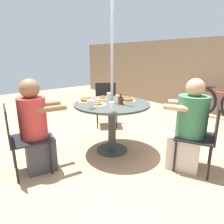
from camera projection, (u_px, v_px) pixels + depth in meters
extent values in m
plane|color=tan|center=(112.00, 150.00, 3.05)|extent=(12.00, 12.00, 0.00)
cube|color=#7A664C|center=(211.00, 76.00, 4.81)|extent=(10.00, 0.06, 1.82)
cylinder|color=#383D38|center=(112.00, 149.00, 3.05)|extent=(0.47, 0.47, 0.01)
cylinder|color=#383D38|center=(112.00, 128.00, 2.96)|extent=(0.12, 0.12, 0.71)
cylinder|color=#383D38|center=(112.00, 104.00, 2.85)|extent=(1.09, 1.09, 0.03)
cylinder|color=#ADADB2|center=(112.00, 83.00, 2.77)|extent=(0.04, 0.04, 2.06)
cylinder|color=black|center=(175.00, 156.00, 2.42)|extent=(0.02, 0.02, 0.42)
cylinder|color=black|center=(180.00, 144.00, 2.75)|extent=(0.02, 0.02, 0.42)
cylinder|color=black|center=(209.00, 164.00, 2.26)|extent=(0.02, 0.02, 0.42)
cylinder|color=black|center=(210.00, 150.00, 2.59)|extent=(0.02, 0.02, 0.42)
cube|color=black|center=(195.00, 137.00, 2.45)|extent=(0.58, 0.58, 0.02)
cube|color=black|center=(217.00, 123.00, 2.30)|extent=(0.18, 0.40, 0.41)
cube|color=beige|center=(184.00, 151.00, 2.55)|extent=(0.48, 0.46, 0.42)
cylinder|color=#38754C|center=(192.00, 117.00, 2.40)|extent=(0.36, 0.36, 0.51)
sphere|color=tan|center=(195.00, 88.00, 2.31)|extent=(0.22, 0.22, 0.22)
cylinder|color=tan|center=(176.00, 108.00, 2.32)|extent=(0.29, 0.17, 0.07)
cylinder|color=tan|center=(180.00, 103.00, 2.57)|extent=(0.29, 0.17, 0.07)
cylinder|color=black|center=(117.00, 118.00, 3.92)|extent=(0.02, 0.02, 0.42)
cylinder|color=black|center=(98.00, 118.00, 3.89)|extent=(0.02, 0.02, 0.42)
cylinder|color=black|center=(115.00, 113.00, 4.29)|extent=(0.02, 0.02, 0.42)
cylinder|color=black|center=(97.00, 113.00, 4.25)|extent=(0.02, 0.02, 0.42)
cube|color=black|center=(106.00, 105.00, 4.03)|extent=(0.63, 0.63, 0.02)
cube|color=black|center=(106.00, 93.00, 4.17)|extent=(0.26, 0.36, 0.41)
cylinder|color=black|center=(44.00, 146.00, 2.70)|extent=(0.02, 0.02, 0.42)
cylinder|color=black|center=(51.00, 158.00, 2.38)|extent=(0.02, 0.02, 0.42)
cylinder|color=black|center=(13.00, 153.00, 2.51)|extent=(0.02, 0.02, 0.42)
cylinder|color=black|center=(16.00, 167.00, 2.20)|extent=(0.02, 0.02, 0.42)
cube|color=black|center=(30.00, 139.00, 2.39)|extent=(0.53, 0.53, 0.02)
cube|color=black|center=(7.00, 125.00, 2.22)|extent=(0.42, 0.10, 0.41)
cube|color=#3D3D42|center=(41.00, 153.00, 2.50)|extent=(0.36, 0.39, 0.42)
cylinder|color=#B73833|center=(33.00, 118.00, 2.35)|extent=(0.32, 0.32, 0.50)
sphere|color=brown|center=(29.00, 89.00, 2.25)|extent=(0.23, 0.23, 0.23)
cylinder|color=brown|center=(47.00, 104.00, 2.52)|extent=(0.13, 0.34, 0.07)
cylinder|color=brown|center=(52.00, 109.00, 2.31)|extent=(0.13, 0.34, 0.07)
cylinder|color=silver|center=(127.00, 101.00, 2.96)|extent=(0.24, 0.24, 0.01)
cylinder|color=#AD7A3D|center=(127.00, 100.00, 2.96)|extent=(0.18, 0.18, 0.01)
cylinder|color=#AD7A3D|center=(127.00, 100.00, 2.96)|extent=(0.17, 0.17, 0.01)
cylinder|color=#AD7A3D|center=(128.00, 99.00, 2.95)|extent=(0.18, 0.18, 0.01)
cylinder|color=#AD7A3D|center=(127.00, 98.00, 2.95)|extent=(0.19, 0.19, 0.01)
ellipsoid|color=brown|center=(127.00, 98.00, 2.95)|extent=(0.14, 0.13, 0.00)
cube|color=#F4E084|center=(128.00, 97.00, 2.96)|extent=(0.02, 0.02, 0.01)
cylinder|color=silver|center=(87.00, 101.00, 2.92)|extent=(0.24, 0.24, 0.01)
cylinder|color=#AD7A3D|center=(87.00, 101.00, 2.92)|extent=(0.17, 0.17, 0.01)
cylinder|color=#AD7A3D|center=(87.00, 100.00, 2.92)|extent=(0.19, 0.19, 0.01)
cylinder|color=#AD7A3D|center=(87.00, 99.00, 2.92)|extent=(0.18, 0.18, 0.01)
cylinder|color=#AD7A3D|center=(86.00, 98.00, 2.91)|extent=(0.19, 0.19, 0.01)
ellipsoid|color=brown|center=(87.00, 98.00, 2.91)|extent=(0.14, 0.13, 0.00)
cube|color=#F4E084|center=(87.00, 98.00, 2.90)|extent=(0.02, 0.02, 0.01)
cylinder|color=silver|center=(98.00, 105.00, 2.72)|extent=(0.24, 0.24, 0.01)
cylinder|color=#AD7A3D|center=(97.00, 104.00, 2.71)|extent=(0.14, 0.14, 0.01)
cylinder|color=#AD7A3D|center=(98.00, 103.00, 2.71)|extent=(0.15, 0.15, 0.01)
ellipsoid|color=brown|center=(98.00, 102.00, 2.71)|extent=(0.12, 0.11, 0.00)
cube|color=#F4E084|center=(97.00, 102.00, 2.71)|extent=(0.03, 0.03, 0.01)
cylinder|color=silver|center=(103.00, 98.00, 3.13)|extent=(0.24, 0.24, 0.01)
cylinder|color=#AD7A3D|center=(102.00, 98.00, 3.13)|extent=(0.19, 0.19, 0.01)
cylinder|color=#AD7A3D|center=(103.00, 97.00, 3.12)|extent=(0.18, 0.18, 0.01)
ellipsoid|color=brown|center=(103.00, 97.00, 3.12)|extent=(0.14, 0.13, 0.00)
cube|color=#F4E084|center=(103.00, 96.00, 3.13)|extent=(0.02, 0.02, 0.01)
cylinder|color=#602D0F|center=(121.00, 101.00, 2.76)|extent=(0.07, 0.07, 0.10)
cylinder|color=#602D0F|center=(121.00, 95.00, 2.74)|extent=(0.03, 0.03, 0.04)
torus|color=#602D0F|center=(122.00, 100.00, 2.74)|extent=(0.05, 0.01, 0.05)
cylinder|color=white|center=(91.00, 105.00, 2.54)|extent=(0.09, 0.09, 0.10)
cylinder|color=white|center=(90.00, 100.00, 2.52)|extent=(0.09, 0.09, 0.01)
cylinder|color=silver|center=(112.00, 107.00, 2.37)|extent=(0.07, 0.07, 0.12)
cylinder|color=silver|center=(109.00, 97.00, 2.97)|extent=(0.08, 0.08, 0.12)
torus|color=black|center=(201.00, 101.00, 4.77)|extent=(0.71, 0.08, 0.71)
cylinder|color=maroon|center=(220.00, 93.00, 4.42)|extent=(0.64, 0.05, 0.03)
cylinder|color=maroon|center=(211.00, 89.00, 4.55)|extent=(0.03, 0.03, 0.10)
ellipsoid|color=black|center=(212.00, 87.00, 4.53)|extent=(0.20, 0.07, 0.04)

